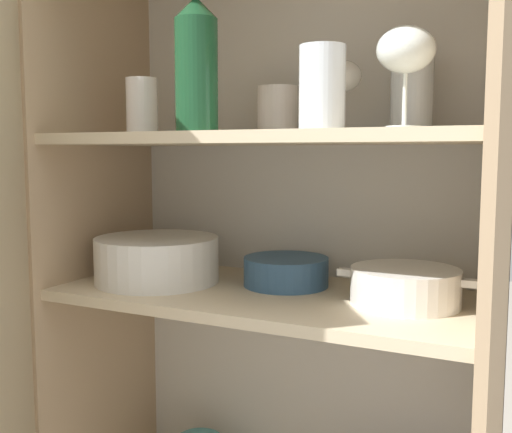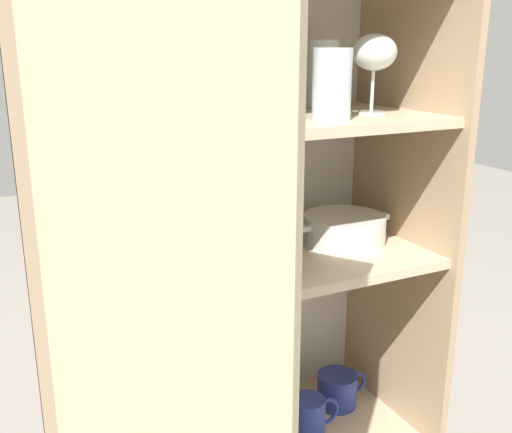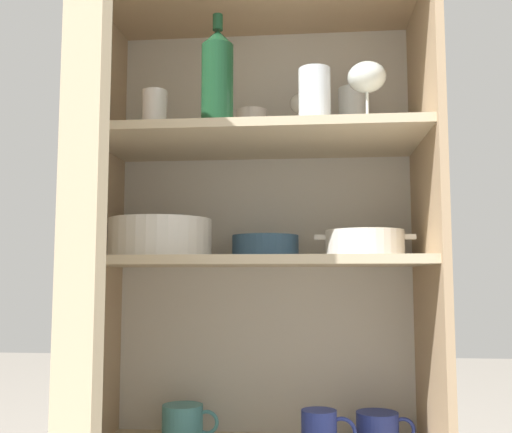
{
  "view_description": "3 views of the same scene",
  "coord_description": "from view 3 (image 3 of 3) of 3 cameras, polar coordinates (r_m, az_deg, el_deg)",
  "views": [
    {
      "loc": [
        0.46,
        -0.81,
        0.97
      ],
      "look_at": [
        -0.03,
        0.2,
        0.85
      ],
      "focal_mm": 42.0,
      "sensor_mm": 36.0,
      "label": 1
    },
    {
      "loc": [
        -0.49,
        -0.86,
        1.14
      ],
      "look_at": [
        0.04,
        0.22,
        0.79
      ],
      "focal_mm": 42.0,
      "sensor_mm": 36.0,
      "label": 2
    },
    {
      "loc": [
        0.13,
        -1.23,
        0.66
      ],
      "look_at": [
        -0.0,
        0.17,
        0.81
      ],
      "focal_mm": 42.0,
      "sensor_mm": 36.0,
      "label": 3
    }
  ],
  "objects": [
    {
      "name": "tumbler_glass_1",
      "position": [
        1.57,
        9.24,
        9.42
      ],
      "size": [
        0.07,
        0.07,
        0.14
      ],
      "color": "white",
      "rests_on": "shelf_board_upper"
    },
    {
      "name": "coffee_mug_extra_1",
      "position": [
        1.51,
        11.58,
        -19.36
      ],
      "size": [
        0.14,
        0.1,
        0.08
      ],
      "color": "#283893",
      "rests_on": "shelf_board_lower"
    },
    {
      "name": "tumbler_glass_2",
      "position": [
        1.47,
        -9.65,
        9.72
      ],
      "size": [
        0.06,
        0.06,
        0.11
      ],
      "color": "silver",
      "rests_on": "shelf_board_upper"
    },
    {
      "name": "mixing_bowl_large",
      "position": [
        1.48,
        0.89,
        -2.78
      ],
      "size": [
        0.16,
        0.16,
        0.06
      ],
      "color": "#33567A",
      "rests_on": "shelf_board_middle"
    },
    {
      "name": "wine_bottle",
      "position": [
        1.4,
        -3.7,
        13.14
      ],
      "size": [
        0.07,
        0.07,
        0.26
      ],
      "color": "#194728",
      "rests_on": "shelf_board_upper"
    },
    {
      "name": "shelf_board_upper",
      "position": [
        1.46,
        0.18,
        7.25
      ],
      "size": [
        0.77,
        0.36,
        0.02
      ],
      "primitive_type": "cube",
      "color": "beige"
    },
    {
      "name": "cupboard_side_right",
      "position": [
        1.44,
        16.19,
        -5.5
      ],
      "size": [
        0.02,
        0.39,
        1.33
      ],
      "primitive_type": "cube",
      "color": "tan",
      "rests_on": "ground_plane"
    },
    {
      "name": "tumbler_glass_3",
      "position": [
        1.57,
        -0.45,
        8.38
      ],
      "size": [
        0.08,
        0.08,
        0.09
      ],
      "color": "silver",
      "rests_on": "shelf_board_upper"
    },
    {
      "name": "wine_glass_1",
      "position": [
        1.44,
        10.5,
        12.76
      ],
      "size": [
        0.09,
        0.09,
        0.16
      ],
      "color": "white",
      "rests_on": "shelf_board_upper"
    },
    {
      "name": "cupboard_top_panel",
      "position": [
        1.57,
        0.18,
        19.69
      ],
      "size": [
        0.81,
        0.39,
        0.02
      ],
      "primitive_type": "cube",
      "color": "tan",
      "rests_on": "cupboard_side_left"
    },
    {
      "name": "coffee_mug_extra_2",
      "position": [
        1.55,
        -6.94,
        -18.99
      ],
      "size": [
        0.14,
        0.1,
        0.09
      ],
      "color": "teal",
      "rests_on": "shelf_board_lower"
    },
    {
      "name": "cupboard_back_panel",
      "position": [
        1.6,
        0.81,
        -5.76
      ],
      "size": [
        0.81,
        0.02,
        1.33
      ],
      "primitive_type": "cube",
      "color": "silver",
      "rests_on": "ground_plane"
    },
    {
      "name": "tumbler_glass_0",
      "position": [
        1.38,
        5.6,
        11.24
      ],
      "size": [
        0.07,
        0.07,
        0.13
      ],
      "color": "white",
      "rests_on": "shelf_board_upper"
    },
    {
      "name": "shelf_board_middle",
      "position": [
        1.42,
        0.18,
        -4.3
      ],
      "size": [
        0.77,
        0.36,
        0.02
      ],
      "primitive_type": "cube",
      "color": "beige"
    },
    {
      "name": "wine_glass_0",
      "position": [
        1.56,
        4.58,
        10.44
      ],
      "size": [
        0.07,
        0.07,
        0.13
      ],
      "color": "white",
      "rests_on": "shelf_board_upper"
    },
    {
      "name": "cupboard_side_left",
      "position": [
        1.51,
        -15.05,
        -5.54
      ],
      "size": [
        0.02,
        0.39,
        1.33
      ],
      "primitive_type": "cube",
      "color": "tan",
      "rests_on": "ground_plane"
    },
    {
      "name": "casserole_dish",
      "position": [
        1.43,
        10.31,
        -2.57
      ],
      "size": [
        0.24,
        0.18,
        0.06
      ],
      "color": "white",
      "rests_on": "shelf_board_middle"
    },
    {
      "name": "cupboard_door",
      "position": [
        1.13,
        -16.83,
        -5.42
      ],
      "size": [
        0.23,
        0.35,
        1.33
      ],
      "color": "tan",
      "rests_on": "ground_plane"
    },
    {
      "name": "plate_stack_white",
      "position": [
        1.44,
        -9.13,
        -2.06
      ],
      "size": [
        0.24,
        0.24,
        0.09
      ],
      "color": "silver",
      "rests_on": "shelf_board_middle"
    }
  ]
}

